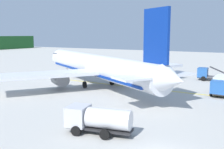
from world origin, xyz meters
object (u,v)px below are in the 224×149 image
object	(u,v)px
service_truck_baggage	(98,119)
airliner_foreground	(96,66)
service_truck_catering	(222,85)
service_truck_fuel	(209,75)
crew_loader_left	(166,82)
crew_marshaller	(137,81)

from	to	relation	value
service_truck_baggage	airliner_foreground	bearing A→B (deg)	34.02
service_truck_baggage	service_truck_catering	size ratio (longest dim) A/B	1.04
service_truck_fuel	crew_loader_left	bearing A→B (deg)	157.68
service_truck_baggage	crew_marshaller	world-z (taller)	service_truck_baggage
crew_marshaller	crew_loader_left	world-z (taller)	crew_marshaller
airliner_foreground	service_truck_catering	size ratio (longest dim) A/B	6.30
crew_loader_left	crew_marshaller	bearing A→B (deg)	108.82
airliner_foreground	crew_marshaller	world-z (taller)	airliner_foreground
service_truck_baggage	crew_loader_left	xyz separation A→B (m)	(22.73, 1.38, -0.39)
airliner_foreground	service_truck_catering	bearing A→B (deg)	-79.85
crew_marshaller	crew_loader_left	bearing A→B (deg)	-71.18
service_truck_catering	service_truck_fuel	bearing A→B (deg)	18.24
service_truck_fuel	crew_marshaller	bearing A→B (deg)	144.39
airliner_foreground	service_truck_catering	distance (m)	20.26
service_truck_catering	crew_marshaller	size ratio (longest dim) A/B	3.50
service_truck_baggage	service_truck_fuel	bearing A→B (deg)	-5.53
service_truck_fuel	crew_loader_left	xyz separation A→B (m)	(-11.40, 4.68, -0.15)
airliner_foreground	crew_loader_left	world-z (taller)	airliner_foreground
service_truck_fuel	service_truck_baggage	distance (m)	34.30
airliner_foreground	service_truck_fuel	world-z (taller)	airliner_foreground
crew_marshaller	crew_loader_left	distance (m)	4.87
service_truck_fuel	service_truck_baggage	bearing A→B (deg)	174.47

